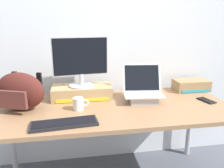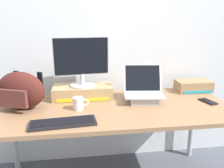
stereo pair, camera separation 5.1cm
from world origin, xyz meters
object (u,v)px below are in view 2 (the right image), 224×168
at_px(cell_phone, 208,101).
at_px(toner_box_cyan, 193,86).
at_px(messenger_backpack, 21,91).
at_px(coffee_mug, 78,103).
at_px(desktop_monitor, 82,61).
at_px(external_keyboard, 63,123).
at_px(toner_box_yellow, 83,92).
at_px(open_laptop, 143,94).
at_px(plush_toy, 20,92).

bearing_deg(cell_phone, toner_box_cyan, 70.93).
bearing_deg(messenger_backpack, coffee_mug, 9.47).
xyz_separation_m(desktop_monitor, external_keyboard, (-0.13, -0.51, -0.31)).
bearing_deg(toner_box_yellow, cell_phone, -14.12).
relative_size(desktop_monitor, open_laptop, 1.37).
bearing_deg(toner_box_yellow, external_keyboard, -104.28).
distance_m(open_laptop, external_keyboard, 0.71).
relative_size(toner_box_yellow, desktop_monitor, 1.08).
bearing_deg(desktop_monitor, open_laptop, -25.68).
xyz_separation_m(open_laptop, coffee_mug, (-0.53, -0.10, -0.01)).
distance_m(desktop_monitor, cell_phone, 1.09).
height_order(external_keyboard, toner_box_cyan, toner_box_cyan).
relative_size(messenger_backpack, plush_toy, 3.62).
relative_size(desktop_monitor, external_keyboard, 1.07).
relative_size(desktop_monitor, plush_toy, 4.05).
height_order(desktop_monitor, plush_toy, desktop_monitor).
bearing_deg(coffee_mug, open_laptop, 10.89).
bearing_deg(cell_phone, coffee_mug, 165.82).
relative_size(toner_box_yellow, coffee_mug, 4.17).
bearing_deg(desktop_monitor, toner_box_cyan, -4.10).
distance_m(toner_box_yellow, messenger_backpack, 0.50).
height_order(toner_box_yellow, plush_toy, plush_toy).
height_order(coffee_mug, plush_toy, plush_toy).
bearing_deg(coffee_mug, messenger_backpack, 169.26).
distance_m(toner_box_yellow, plush_toy, 0.53).
bearing_deg(coffee_mug, desktop_monitor, 82.70).
distance_m(messenger_backpack, toner_box_cyan, 1.52).
bearing_deg(external_keyboard, coffee_mug, 62.99).
height_order(messenger_backpack, plush_toy, messenger_backpack).
height_order(toner_box_yellow, open_laptop, open_laptop).
bearing_deg(desktop_monitor, messenger_backpack, -164.37).
distance_m(toner_box_yellow, desktop_monitor, 0.27).
relative_size(external_keyboard, messenger_backpack, 1.04).
xyz_separation_m(desktop_monitor, cell_phone, (1.02, -0.25, -0.31)).
xyz_separation_m(plush_toy, toner_box_cyan, (1.57, 0.02, -0.01)).
bearing_deg(open_laptop, toner_box_cyan, 28.25).
xyz_separation_m(external_keyboard, plush_toy, (-0.40, 0.54, 0.05)).
xyz_separation_m(desktop_monitor, toner_box_cyan, (1.04, 0.05, -0.27)).
bearing_deg(plush_toy, desktop_monitor, -3.25).
xyz_separation_m(external_keyboard, coffee_mug, (0.10, 0.24, 0.04)).
bearing_deg(messenger_backpack, external_keyboard, -24.57).
relative_size(open_laptop, coffee_mug, 2.82).
height_order(external_keyboard, coffee_mug, coffee_mug).
relative_size(toner_box_yellow, external_keyboard, 1.16).
bearing_deg(toner_box_cyan, toner_box_yellow, -177.39).
bearing_deg(external_keyboard, open_laptop, 23.61).
relative_size(coffee_mug, plush_toy, 1.05).
xyz_separation_m(cell_phone, toner_box_cyan, (0.02, 0.30, 0.04)).
height_order(cell_phone, plush_toy, plush_toy).
relative_size(open_laptop, external_keyboard, 0.78).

